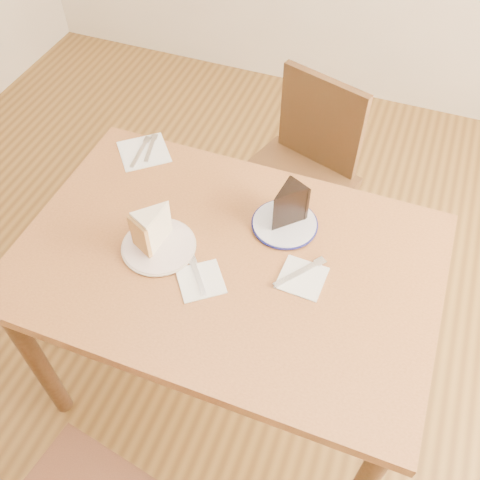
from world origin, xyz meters
name	(u,v)px	position (x,y,z in m)	size (l,w,h in m)	color
ground	(230,374)	(0.00, 0.00, 0.00)	(4.00, 4.00, 0.00)	#472E13
table	(227,277)	(0.00, 0.00, 0.65)	(1.20, 0.80, 0.75)	#5B3318
chair_far	(297,176)	(0.03, 0.68, 0.48)	(0.53, 0.53, 0.86)	black
plate_cream	(159,246)	(-0.20, -0.04, 0.76)	(0.21, 0.21, 0.01)	silver
plate_navy	(285,224)	(0.12, 0.17, 0.76)	(0.19, 0.19, 0.01)	white
carrot_cake	(156,226)	(-0.21, -0.02, 0.82)	(0.08, 0.11, 0.11)	#F3E9C9
chocolate_cake	(285,208)	(0.11, 0.18, 0.82)	(0.07, 0.10, 0.12)	black
napkin_cream	(201,281)	(-0.04, -0.10, 0.75)	(0.12, 0.12, 0.00)	white
napkin_navy	(302,278)	(0.22, 0.01, 0.75)	(0.12, 0.12, 0.00)	white
napkin_spare	(144,152)	(-0.43, 0.32, 0.75)	(0.16, 0.16, 0.00)	white
fork_cream	(197,275)	(-0.05, -0.09, 0.76)	(0.01, 0.14, 0.00)	silver
knife_navy	(299,272)	(0.21, 0.02, 0.76)	(0.02, 0.17, 0.00)	silver
fork_spare	(150,148)	(-0.41, 0.34, 0.76)	(0.01, 0.14, 0.00)	silver
knife_spare	(140,152)	(-0.44, 0.31, 0.76)	(0.01, 0.16, 0.00)	silver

